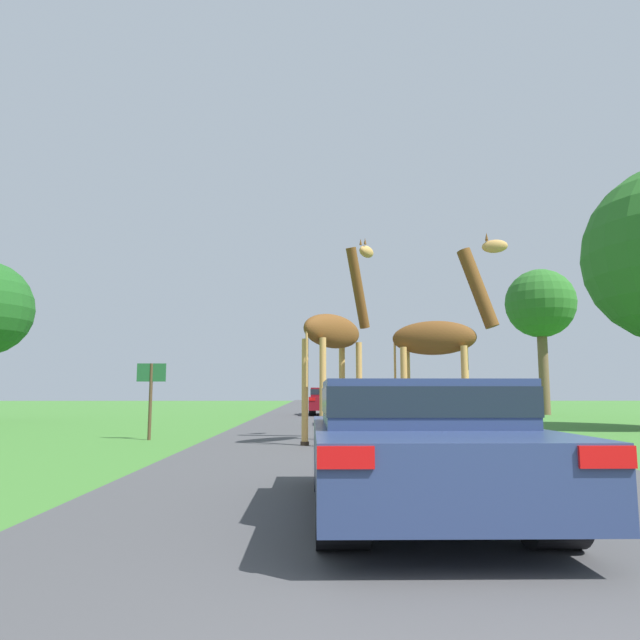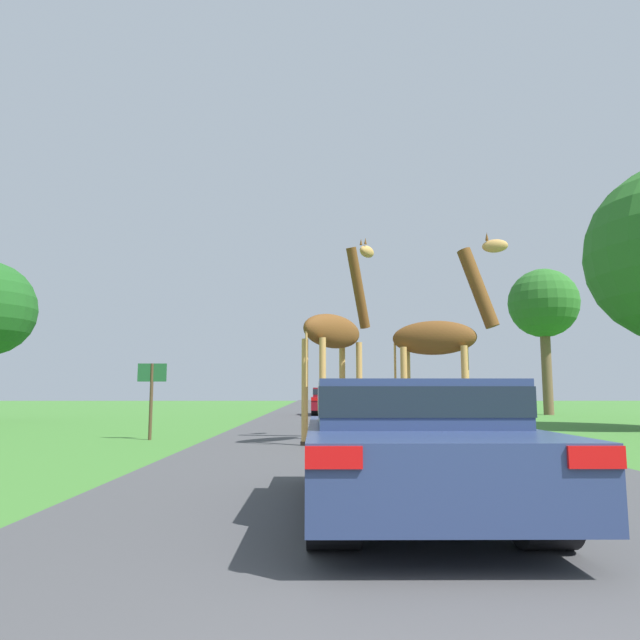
% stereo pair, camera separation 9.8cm
% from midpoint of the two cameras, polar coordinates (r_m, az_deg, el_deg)
% --- Properties ---
extents(road, '(7.32, 120.00, 0.00)m').
position_cam_midpoint_polar(road, '(31.48, 1.57, -9.33)').
color(road, '#424244').
rests_on(road, ground).
extents(giraffe_near_road, '(2.02, 2.50, 4.99)m').
position_cam_midpoint_polar(giraffe_near_road, '(13.11, 1.89, -1.37)').
color(giraffe_near_road, tan).
rests_on(giraffe_near_road, ground).
extents(giraffe_companion, '(2.63, 1.18, 4.70)m').
position_cam_midpoint_polar(giraffe_companion, '(13.14, 12.29, -1.71)').
color(giraffe_companion, tan).
rests_on(giraffe_companion, ground).
extents(car_lead_maroon, '(1.92, 4.08, 1.24)m').
position_cam_midpoint_polar(car_lead_maroon, '(5.62, 9.48, -11.81)').
color(car_lead_maroon, navy).
rests_on(car_lead_maroon, ground).
extents(car_queue_right, '(1.74, 4.16, 1.38)m').
position_cam_midpoint_polar(car_queue_right, '(29.57, 0.93, -8.03)').
color(car_queue_right, maroon).
rests_on(car_queue_right, ground).
extents(car_queue_left, '(1.85, 4.39, 1.47)m').
position_cam_midpoint_polar(car_queue_left, '(20.25, 4.49, -8.23)').
color(car_queue_left, silver).
rests_on(car_queue_left, ground).
extents(car_far_ahead, '(1.90, 3.93, 1.44)m').
position_cam_midpoint_polar(car_far_ahead, '(25.89, 7.53, -8.03)').
color(car_far_ahead, '#561914').
rests_on(car_far_ahead, ground).
extents(tree_right_cluster, '(3.61, 3.61, 7.61)m').
position_cam_midpoint_polar(tree_right_cluster, '(32.19, 21.53, 1.43)').
color(tree_right_cluster, brown).
rests_on(tree_right_cluster, ground).
extents(sign_post, '(0.70, 0.08, 1.84)m').
position_cam_midpoint_polar(sign_post, '(14.53, -16.30, -6.41)').
color(sign_post, '#4C3823').
rests_on(sign_post, ground).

